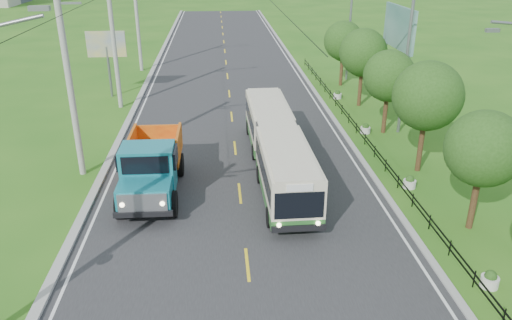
{
  "coord_description": "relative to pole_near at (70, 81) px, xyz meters",
  "views": [
    {
      "loc": [
        -0.92,
        -15.98,
        11.33
      ],
      "look_at": [
        0.78,
        5.73,
        1.9
      ],
      "focal_mm": 35.0,
      "sensor_mm": 36.0,
      "label": 1
    }
  ],
  "objects": [
    {
      "name": "tree_fifth",
      "position": [
        18.12,
        11.14,
        -1.24
      ],
      "size": [
        3.48,
        3.52,
        5.8
      ],
      "color": "#382314",
      "rests_on": "ground"
    },
    {
      "name": "planter_near",
      "position": [
        16.86,
        -3.0,
        -4.81
      ],
      "size": [
        0.64,
        0.64,
        0.67
      ],
      "color": "silver",
      "rests_on": "ground"
    },
    {
      "name": "planter_far",
      "position": [
        16.86,
        13.0,
        -4.81
      ],
      "size": [
        0.64,
        0.64,
        0.67
      ],
      "color": "silver",
      "rests_on": "ground"
    },
    {
      "name": "tree_back",
      "position": [
        18.12,
        17.14,
        -1.44
      ],
      "size": [
        3.3,
        3.36,
        5.5
      ],
      "color": "#382314",
      "rests_on": "ground"
    },
    {
      "name": "pole_near",
      "position": [
        0.0,
        0.0,
        0.0
      ],
      "size": [
        3.51,
        0.32,
        10.0
      ],
      "color": "gray",
      "rests_on": "ground"
    },
    {
      "name": "edge_line_left",
      "position": [
        1.61,
        11.0,
        -5.07
      ],
      "size": [
        0.12,
        120.0,
        0.0
      ],
      "primitive_type": "cube",
      "color": "silver",
      "rests_on": "road"
    },
    {
      "name": "pole_far",
      "position": [
        0.0,
        24.0,
        0.0
      ],
      "size": [
        3.51,
        0.32,
        10.0
      ],
      "color": "gray",
      "rests_on": "ground"
    },
    {
      "name": "dump_truck",
      "position": [
        4.02,
        -2.61,
        -3.47
      ],
      "size": [
        2.74,
        6.85,
        2.86
      ],
      "rotation": [
        0.0,
        0.0,
        -0.01
      ],
      "color": "#167685",
      "rests_on": "ground"
    },
    {
      "name": "road",
      "position": [
        8.26,
        11.0,
        -5.08
      ],
      "size": [
        14.0,
        120.0,
        0.02
      ],
      "primitive_type": "cube",
      "color": "#28282B",
      "rests_on": "ground"
    },
    {
      "name": "tree_third",
      "position": [
        18.12,
        -0.86,
        -1.11
      ],
      "size": [
        3.6,
        3.62,
        6.0
      ],
      "color": "#382314",
      "rests_on": "ground"
    },
    {
      "name": "planter_front",
      "position": [
        16.86,
        -11.0,
        -4.81
      ],
      "size": [
        0.64,
        0.64,
        0.67
      ],
      "color": "silver",
      "rests_on": "ground"
    },
    {
      "name": "tree_second",
      "position": [
        18.12,
        -6.86,
        -1.57
      ],
      "size": [
        3.18,
        3.26,
        5.3
      ],
      "color": "#382314",
      "rests_on": "ground"
    },
    {
      "name": "centre_dash",
      "position": [
        8.26,
        -9.0,
        -5.07
      ],
      "size": [
        0.12,
        2.2,
        0.0
      ],
      "primitive_type": "cube",
      "color": "yellow",
      "rests_on": "road"
    },
    {
      "name": "billboard_right",
      "position": [
        20.56,
        11.0,
        0.25
      ],
      "size": [
        0.24,
        6.0,
        7.3
      ],
      "color": "slate",
      "rests_on": "ground"
    },
    {
      "name": "curb_left",
      "position": [
        1.06,
        11.0,
        -5.02
      ],
      "size": [
        0.4,
        120.0,
        0.15
      ],
      "primitive_type": "cube",
      "color": "#9E9E99",
      "rests_on": "ground"
    },
    {
      "name": "curb_right",
      "position": [
        15.41,
        11.0,
        -5.04
      ],
      "size": [
        0.3,
        120.0,
        0.1
      ],
      "primitive_type": "cube",
      "color": "#9E9E99",
      "rests_on": "ground"
    },
    {
      "name": "streetlight_far",
      "position": [
        18.9,
        19.0,
        -0.19
      ],
      "size": [
        3.02,
        0.2,
        9.07
      ],
      "color": "slate",
      "rests_on": "ground"
    },
    {
      "name": "railing_right",
      "position": [
        16.26,
        5.0,
        -4.79
      ],
      "size": [
        0.04,
        40.0,
        0.6
      ],
      "primitive_type": "cube",
      "color": "black",
      "rests_on": "ground"
    },
    {
      "name": "edge_line_right",
      "position": [
        14.91,
        11.0,
        -5.07
      ],
      "size": [
        0.12,
        120.0,
        0.0
      ],
      "primitive_type": "cube",
      "color": "silver",
      "rests_on": "road"
    },
    {
      "name": "planter_mid",
      "position": [
        16.86,
        5.0,
        -4.81
      ],
      "size": [
        0.64,
        0.64,
        0.67
      ],
      "color": "silver",
      "rests_on": "ground"
    },
    {
      "name": "pole_mid",
      "position": [
        0.0,
        12.0,
        0.0
      ],
      "size": [
        3.51,
        0.32,
        10.0
      ],
      "color": "gray",
      "rests_on": "ground"
    },
    {
      "name": "ground",
      "position": [
        8.26,
        -9.0,
        -5.09
      ],
      "size": [
        240.0,
        240.0,
        0.0
      ],
      "primitive_type": "plane",
      "color": "#266016",
      "rests_on": "ground"
    },
    {
      "name": "streetlight_mid",
      "position": [
        18.9,
        5.0,
        -0.19
      ],
      "size": [
        3.02,
        0.2,
        9.07
      ],
      "color": "slate",
      "rests_on": "ground"
    },
    {
      "name": "bus",
      "position": [
        10.36,
        -0.54,
        -3.47
      ],
      "size": [
        2.5,
        13.99,
        2.69
      ],
      "rotation": [
        0.0,
        0.0,
        0.01
      ],
      "color": "#286227",
      "rests_on": "ground"
    },
    {
      "name": "billboard_left",
      "position": [
        -1.24,
        15.0,
        -1.23
      ],
      "size": [
        3.0,
        0.2,
        5.2
      ],
      "color": "slate",
      "rests_on": "ground"
    },
    {
      "name": "tree_fourth",
      "position": [
        18.12,
        5.14,
        -1.51
      ],
      "size": [
        3.24,
        3.31,
        5.4
      ],
      "color": "#382314",
      "rests_on": "ground"
    }
  ]
}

